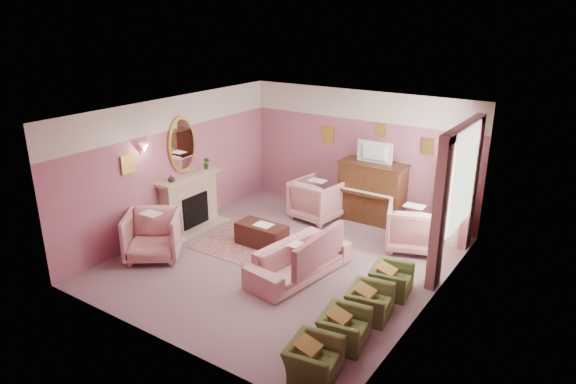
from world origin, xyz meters
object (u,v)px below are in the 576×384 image
Objects in this scene: olive_chair_a at (314,354)px; olive_chair_d at (391,275)px; piano at (372,193)px; floral_armchair_front at (153,233)px; side_table at (455,226)px; olive_chair_c at (370,297)px; sofa at (299,254)px; olive_chair_b at (344,323)px; floral_armchair_left at (317,197)px; floral_armchair_right at (413,225)px; coffee_table at (262,235)px; television at (373,151)px.

olive_chair_d is (0.00, 2.46, 0.00)m from olive_chair_a.
olive_chair_d is at bearing -58.57° from piano.
floral_armchair_front is 1.44× the size of side_table.
olive_chair_c is at bearing 90.00° from olive_chair_a.
sofa is 2.84× the size of olive_chair_b.
side_table is at bearing 57.58° from sofa.
floral_armchair_left is 1.40× the size of olive_chair_c.
olive_chair_c is (1.57, -0.45, -0.10)m from sofa.
floral_armchair_right is 1.40× the size of olive_chair_c.
sofa is at bearing -25.77° from coffee_table.
sofa is 2.02× the size of floral_armchair_right.
floral_armchair_front reaches higher than side_table.
floral_armchair_left is 1.40× the size of olive_chair_a.
floral_armchair_left is at bearing 125.71° from olive_chair_b.
coffee_table is at bearing -117.76° from television.
floral_armchair_right reaches higher than olive_chair_d.
coffee_table is 0.99× the size of floral_armchair_left.
television reaches higher than floral_armchair_front.
piano reaches higher than olive_chair_c.
olive_chair_c is at bearing -90.00° from olive_chair_d.
olive_chair_a and olive_chair_d have the same top height.
piano reaches higher than olive_chair_b.
television reaches higher than side_table.
television reaches higher than floral_armchair_right.
piano is 2.00× the size of side_table.
television is 3.19m from sofa.
olive_chair_a is 1.00× the size of olive_chair_c.
side_table reaches higher than olive_chair_b.
olive_chair_d is at bearing -4.99° from coffee_table.
piano is at bearing 176.80° from side_table.
olive_chair_a is at bearing -59.53° from floral_armchair_left.
floral_armchair_right is at bearing 38.49° from floral_armchair_front.
piano reaches higher than floral_armchair_front.
floral_armchair_left reaches higher than sofa.
coffee_table is at bearing 48.88° from floral_armchair_front.
olive_chair_c is at bearing -16.03° from sofa.
television is 3.99m from olive_chair_c.
olive_chair_a is 1.02× the size of side_table.
floral_armchair_left is 1.40× the size of olive_chair_d.
floral_armchair_front is at bearing -123.29° from piano.
piano is 1.96× the size of olive_chair_d.
olive_chair_d is at bearing -79.35° from floral_armchair_right.
floral_armchair_front reaches higher than olive_chair_b.
piano is 3.84m from olive_chair_c.
side_table is at bearing -1.69° from television.
floral_armchair_right is (2.32, -0.28, 0.00)m from floral_armchair_left.
olive_chair_d is 1.02× the size of side_table.
floral_armchair_left and floral_armchair_right have the same top height.
sofa is at bearing -120.06° from floral_armchair_right.
floral_armchair_front is 4.37m from olive_chair_a.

